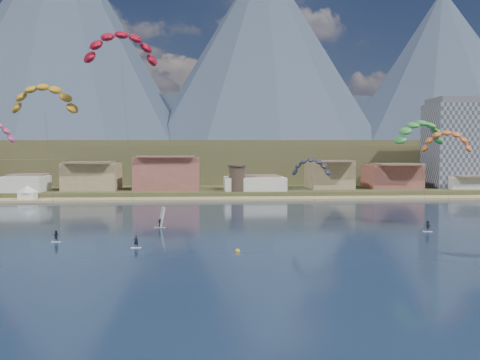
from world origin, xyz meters
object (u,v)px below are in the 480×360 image
at_px(kitesurfer_red, 121,43).
at_px(kitesurfer_yellow, 44,95).
at_px(apartment_tower, 457,143).
at_px(windsurfer, 161,221).
at_px(buoy, 238,251).
at_px(watchtower, 237,178).
at_px(kitesurfer_green, 420,129).

xyz_separation_m(kitesurfer_red, kitesurfer_yellow, (-14.18, 3.71, -8.45)).
distance_m(apartment_tower, kitesurfer_red, 137.21).
xyz_separation_m(apartment_tower, windsurfer, (-99.06, -79.05, -16.56)).
bearing_deg(buoy, windsurfer, 117.51).
relative_size(watchtower, kitesurfer_yellow, 0.31).
distance_m(apartment_tower, windsurfer, 127.81).
bearing_deg(kitesurfer_yellow, buoy, -32.16).
relative_size(windsurfer, buoy, 5.61).
height_order(windsurfer, buoy, windsurfer).
xyz_separation_m(apartment_tower, watchtower, (-80.00, -14.00, -11.45)).
xyz_separation_m(watchtower, buoy, (-5.93, -90.26, -6.25)).
relative_size(kitesurfer_red, windsurfer, 9.25).
height_order(kitesurfer_red, kitesurfer_green, kitesurfer_red).
xyz_separation_m(windsurfer, buoy, (13.13, -25.20, -1.14)).
distance_m(watchtower, kitesurfer_green, 72.37).
bearing_deg(windsurfer, kitesurfer_green, 1.85).
xyz_separation_m(apartment_tower, kitesurfer_green, (-47.48, -77.39, 1.23)).
distance_m(apartment_tower, kitesurfer_green, 90.80).
xyz_separation_m(kitesurfer_yellow, buoy, (33.11, -20.82, -24.60)).
bearing_deg(kitesurfer_green, kitesurfer_red, -170.34).
bearing_deg(windsurfer, watchtower, 73.67).
distance_m(watchtower, buoy, 90.67).
bearing_deg(kitesurfer_yellow, kitesurfer_red, -14.67).
bearing_deg(windsurfer, apartment_tower, 38.59).
distance_m(kitesurfer_yellow, buoy, 46.20).
xyz_separation_m(kitesurfer_red, windsurfer, (5.81, 8.10, -31.91)).
bearing_deg(kitesurfer_yellow, kitesurfer_green, 4.83).
bearing_deg(watchtower, windsurfer, -106.33).
relative_size(apartment_tower, kitesurfer_red, 0.87).
bearing_deg(apartment_tower, buoy, -129.50).
relative_size(kitesurfer_green, windsurfer, 5.62).
bearing_deg(kitesurfer_red, kitesurfer_yellow, 165.33).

